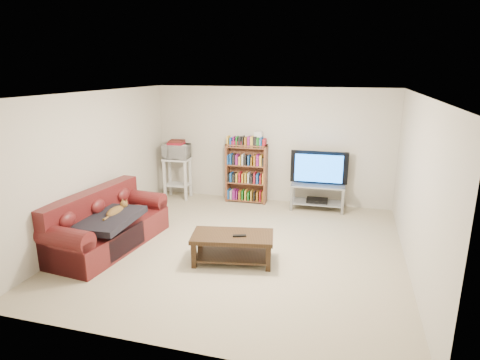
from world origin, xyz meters
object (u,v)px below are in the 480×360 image
(coffee_table, at_px, (233,243))
(tv_stand, at_px, (317,193))
(bookshelf, at_px, (246,172))
(sofa, at_px, (105,227))

(coffee_table, xyz_separation_m, tv_stand, (0.99, 2.65, 0.06))
(bookshelf, bearing_deg, coffee_table, -80.66)
(coffee_table, distance_m, bookshelf, 2.82)
(sofa, xyz_separation_m, tv_stand, (3.11, 2.66, 0.04))
(sofa, bearing_deg, bookshelf, 65.76)
(sofa, height_order, tv_stand, sofa)
(sofa, relative_size, bookshelf, 1.73)
(tv_stand, distance_m, bookshelf, 1.53)
(coffee_table, relative_size, bookshelf, 1.01)
(sofa, distance_m, bookshelf, 3.21)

